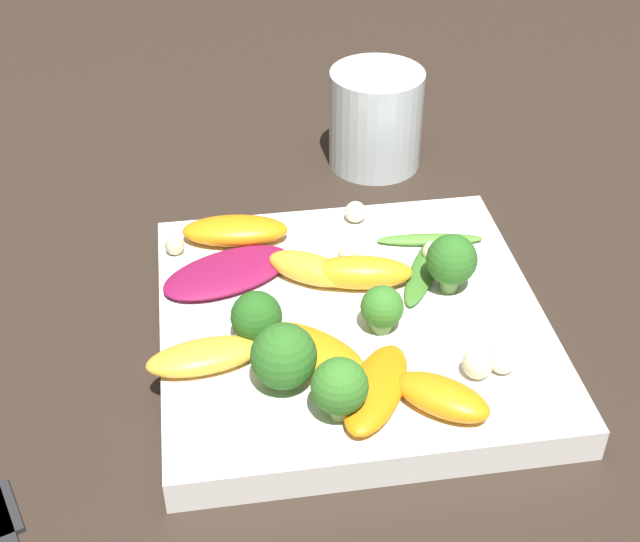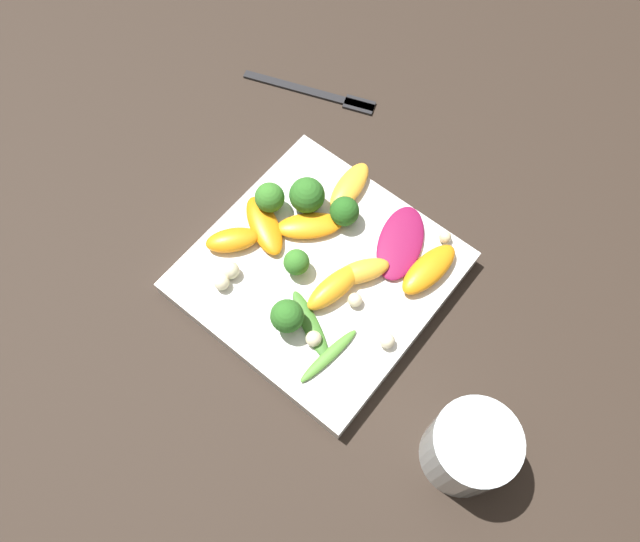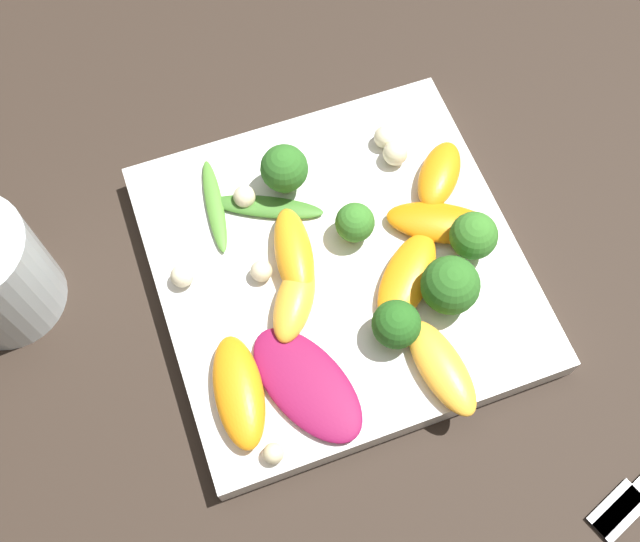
{
  "view_description": "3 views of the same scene",
  "coord_description": "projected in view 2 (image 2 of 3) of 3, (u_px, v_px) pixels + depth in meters",
  "views": [
    {
      "loc": [
        0.09,
        0.45,
        0.41
      ],
      "look_at": [
        0.02,
        -0.02,
        0.05
      ],
      "focal_mm": 50.0,
      "sensor_mm": 36.0,
      "label": 1
    },
    {
      "loc": [
        -0.22,
        -0.18,
        0.64
      ],
      "look_at": [
        -0.01,
        -0.01,
        0.04
      ],
      "focal_mm": 35.0,
      "sensor_mm": 36.0,
      "label": 2
    },
    {
      "loc": [
        0.21,
        -0.09,
        0.51
      ],
      "look_at": [
        0.01,
        -0.02,
        0.05
      ],
      "focal_mm": 42.0,
      "sensor_mm": 36.0,
      "label": 3
    }
  ],
  "objects": [
    {
      "name": "macadamia_nut_0",
      "position": [
        222.0,
        283.0,
        0.66
      ],
      "size": [
        0.02,
        0.02,
        0.02
      ],
      "color": "beige",
      "rests_on": "plate"
    },
    {
      "name": "orange_segment_1",
      "position": [
        362.0,
        271.0,
        0.67
      ],
      "size": [
        0.07,
        0.06,
        0.02
      ],
      "color": "#FCAD33",
      "rests_on": "plate"
    },
    {
      "name": "arugula_sprig_1",
      "position": [
        310.0,
        325.0,
        0.65
      ],
      "size": [
        0.05,
        0.08,
        0.01
      ],
      "color": "#3D7528",
      "rests_on": "plate"
    },
    {
      "name": "broccoli_floret_3",
      "position": [
        344.0,
        211.0,
        0.69
      ],
      "size": [
        0.03,
        0.03,
        0.04
      ],
      "color": "#84AD5B",
      "rests_on": "plate"
    },
    {
      "name": "drinking_glass",
      "position": [
        469.0,
        448.0,
        0.58
      ],
      "size": [
        0.08,
        0.08,
        0.09
      ],
      "color": "silver",
      "rests_on": "ground_plane"
    },
    {
      "name": "macadamia_nut_5",
      "position": [
        445.0,
        237.0,
        0.69
      ],
      "size": [
        0.01,
        0.01,
        0.01
      ],
      "color": "beige",
      "rests_on": "plate"
    },
    {
      "name": "plate",
      "position": [
        319.0,
        273.0,
        0.69
      ],
      "size": [
        0.25,
        0.25,
        0.02
      ],
      "color": "white",
      "rests_on": "ground_plane"
    },
    {
      "name": "broccoli_floret_4",
      "position": [
        307.0,
        195.0,
        0.69
      ],
      "size": [
        0.04,
        0.04,
        0.04
      ],
      "color": "#7A9E51",
      "rests_on": "plate"
    },
    {
      "name": "broccoli_floret_0",
      "position": [
        297.0,
        263.0,
        0.66
      ],
      "size": [
        0.03,
        0.03,
        0.03
      ],
      "color": "#84AD5B",
      "rests_on": "plate"
    },
    {
      "name": "orange_segment_2",
      "position": [
        232.0,
        240.0,
        0.68
      ],
      "size": [
        0.06,
        0.06,
        0.02
      ],
      "color": "orange",
      "rests_on": "plate"
    },
    {
      "name": "arugula_sprig_0",
      "position": [
        329.0,
        356.0,
        0.64
      ],
      "size": [
        0.08,
        0.02,
        0.01
      ],
      "color": "#518E33",
      "rests_on": "plate"
    },
    {
      "name": "orange_segment_0",
      "position": [
        309.0,
        226.0,
        0.69
      ],
      "size": [
        0.08,
        0.08,
        0.01
      ],
      "color": "orange",
      "rests_on": "plate"
    },
    {
      "name": "macadamia_nut_1",
      "position": [
        231.0,
        270.0,
        0.67
      ],
      "size": [
        0.02,
        0.02,
        0.02
      ],
      "color": "beige",
      "rests_on": "plate"
    },
    {
      "name": "radicchio_leaf_0",
      "position": [
        400.0,
        243.0,
        0.69
      ],
      "size": [
        0.11,
        0.08,
        0.01
      ],
      "color": "maroon",
      "rests_on": "plate"
    },
    {
      "name": "orange_segment_6",
      "position": [
        429.0,
        269.0,
        0.67
      ],
      "size": [
        0.08,
        0.04,
        0.02
      ],
      "color": "orange",
      "rests_on": "plate"
    },
    {
      "name": "macadamia_nut_3",
      "position": [
        355.0,
        300.0,
        0.66
      ],
      "size": [
        0.02,
        0.02,
        0.02
      ],
      "color": "beige",
      "rests_on": "plate"
    },
    {
      "name": "orange_segment_4",
      "position": [
        349.0,
        187.0,
        0.71
      ],
      "size": [
        0.08,
        0.04,
        0.02
      ],
      "color": "#FCAD33",
      "rests_on": "plate"
    },
    {
      "name": "macadamia_nut_2",
      "position": [
        387.0,
        341.0,
        0.64
      ],
      "size": [
        0.02,
        0.02,
        0.02
      ],
      "color": "beige",
      "rests_on": "plate"
    },
    {
      "name": "fork",
      "position": [
        323.0,
        94.0,
        0.8
      ],
      "size": [
        0.08,
        0.17,
        0.01
      ],
      "color": "#262628",
      "rests_on": "ground_plane"
    },
    {
      "name": "broccoli_floret_2",
      "position": [
        287.0,
        316.0,
        0.63
      ],
      "size": [
        0.03,
        0.03,
        0.04
      ],
      "color": "#84AD5B",
      "rests_on": "plate"
    },
    {
      "name": "orange_segment_3",
      "position": [
        334.0,
        287.0,
        0.66
      ],
      "size": [
        0.08,
        0.04,
        0.02
      ],
      "color": "orange",
      "rests_on": "plate"
    },
    {
      "name": "broccoli_floret_1",
      "position": [
        270.0,
        198.0,
        0.69
      ],
      "size": [
        0.03,
        0.03,
        0.04
      ],
      "color": "#84AD5B",
      "rests_on": "plate"
    },
    {
      "name": "orange_segment_5",
      "position": [
        261.0,
        228.0,
        0.69
      ],
      "size": [
        0.07,
        0.08,
        0.01
      ],
      "color": "orange",
      "rests_on": "plate"
    },
    {
      "name": "ground_plane",
      "position": [
        319.0,
        277.0,
        0.7
      ],
      "size": [
        2.4,
        2.4,
        0.0
      ],
      "primitive_type": "plane",
      "color": "#2D231C"
    },
    {
      "name": "macadamia_nut_4",
      "position": [
        314.0,
        339.0,
        0.64
      ],
      "size": [
        0.02,
        0.02,
        0.02
      ],
      "color": "beige",
      "rests_on": "plate"
    }
  ]
}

